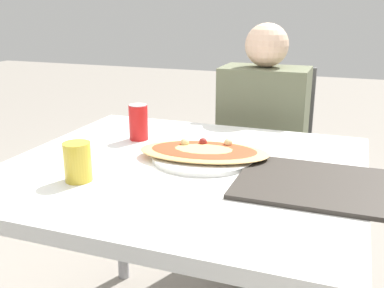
{
  "coord_description": "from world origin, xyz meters",
  "views": [
    {
      "loc": [
        0.46,
        -1.17,
        1.21
      ],
      "look_at": [
        0.02,
        0.02,
        0.82
      ],
      "focal_mm": 42.0,
      "sensor_mm": 36.0,
      "label": 1
    }
  ],
  "objects_px": {
    "person_seated": "(262,135)",
    "soda_can": "(138,122)",
    "dining_table": "(183,189)",
    "chair_far_seated": "(266,158)",
    "pizza_main": "(204,153)",
    "drink_glass": "(78,162)"
  },
  "relations": [
    {
      "from": "person_seated",
      "to": "soda_can",
      "type": "xyz_separation_m",
      "value": [
        -0.34,
        -0.5,
        0.15
      ]
    },
    {
      "from": "dining_table",
      "to": "person_seated",
      "type": "relative_size",
      "value": 0.91
    },
    {
      "from": "chair_far_seated",
      "to": "person_seated",
      "type": "bearing_deg",
      "value": 90.0
    },
    {
      "from": "chair_far_seated",
      "to": "soda_can",
      "type": "xyz_separation_m",
      "value": [
        -0.34,
        -0.62,
        0.29
      ]
    },
    {
      "from": "person_seated",
      "to": "pizza_main",
      "type": "distance_m",
      "value": 0.63
    },
    {
      "from": "chair_far_seated",
      "to": "drink_glass",
      "type": "relative_size",
      "value": 8.85
    },
    {
      "from": "dining_table",
      "to": "person_seated",
      "type": "xyz_separation_m",
      "value": [
        0.1,
        0.69,
        -0.01
      ]
    },
    {
      "from": "dining_table",
      "to": "soda_can",
      "type": "relative_size",
      "value": 8.32
    },
    {
      "from": "person_seated",
      "to": "drink_glass",
      "type": "distance_m",
      "value": 0.97
    },
    {
      "from": "drink_glass",
      "to": "dining_table",
      "type": "bearing_deg",
      "value": 44.69
    },
    {
      "from": "pizza_main",
      "to": "drink_glass",
      "type": "xyz_separation_m",
      "value": [
        -0.26,
        -0.28,
        0.03
      ]
    },
    {
      "from": "soda_can",
      "to": "drink_glass",
      "type": "height_order",
      "value": "soda_can"
    },
    {
      "from": "person_seated",
      "to": "pizza_main",
      "type": "bearing_deg",
      "value": 84.88
    },
    {
      "from": "pizza_main",
      "to": "soda_can",
      "type": "xyz_separation_m",
      "value": [
        -0.28,
        0.12,
        0.04
      ]
    },
    {
      "from": "dining_table",
      "to": "drink_glass",
      "type": "relative_size",
      "value": 9.77
    },
    {
      "from": "chair_far_seated",
      "to": "soda_can",
      "type": "bearing_deg",
      "value": 61.45
    },
    {
      "from": "dining_table",
      "to": "person_seated",
      "type": "distance_m",
      "value": 0.7
    },
    {
      "from": "dining_table",
      "to": "pizza_main",
      "type": "relative_size",
      "value": 2.43
    },
    {
      "from": "chair_far_seated",
      "to": "pizza_main",
      "type": "relative_size",
      "value": 2.2
    },
    {
      "from": "dining_table",
      "to": "drink_glass",
      "type": "xyz_separation_m",
      "value": [
        -0.22,
        -0.22,
        0.13
      ]
    },
    {
      "from": "soda_can",
      "to": "drink_glass",
      "type": "xyz_separation_m",
      "value": [
        0.02,
        -0.4,
        -0.01
      ]
    },
    {
      "from": "dining_table",
      "to": "soda_can",
      "type": "distance_m",
      "value": 0.34
    }
  ]
}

